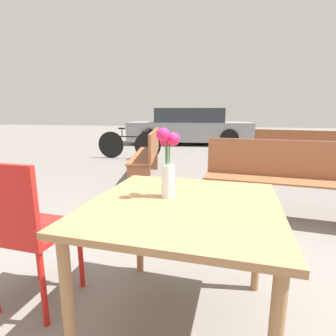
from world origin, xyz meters
name	(u,v)px	position (x,y,z in m)	size (l,w,h in m)	color
ground_plane	(182,324)	(0.00, 0.00, 0.00)	(40.00, 40.00, 0.00)	slate
table_front	(183,219)	(0.00, 0.00, 0.62)	(0.97, 0.98, 0.70)	#9E7047
flower_vase	(168,167)	(-0.09, 0.07, 0.87)	(0.11, 0.12, 0.36)	silver
cafe_chair	(24,226)	(-0.89, -0.06, 0.52)	(0.42, 0.42, 0.90)	red
bench_near	(286,177)	(0.85, 1.70, 0.47)	(1.74, 0.53, 0.85)	brown
bench_middle	(317,154)	(1.67, 3.36, 0.48)	(2.02, 0.74, 0.85)	brown
bench_far	(149,153)	(-1.04, 2.98, 0.47)	(0.70, 1.84, 0.85)	brown
bicycle	(129,145)	(-2.13, 4.93, 0.35)	(1.63, 0.44, 0.77)	black
parked_car	(189,127)	(-1.07, 8.29, 0.61)	(4.46, 2.10, 1.28)	gray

